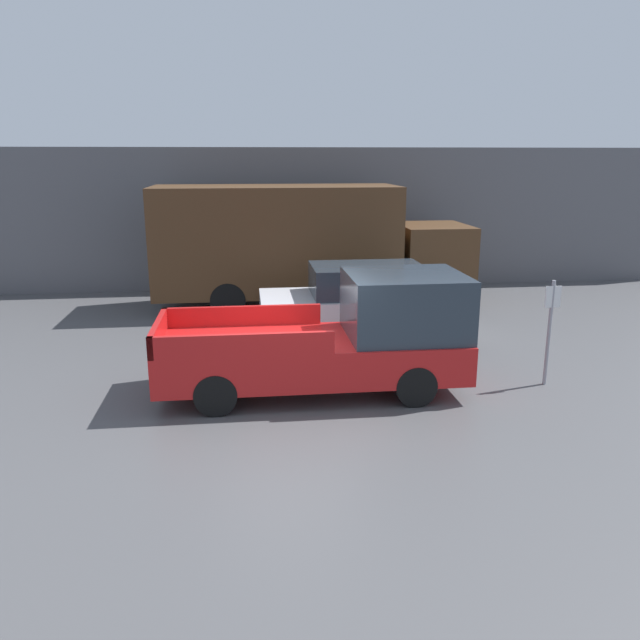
% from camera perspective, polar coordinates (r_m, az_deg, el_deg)
% --- Properties ---
extents(ground_plane, '(60.00, 60.00, 0.00)m').
position_cam_1_polar(ground_plane, '(11.12, -2.37, -7.35)').
color(ground_plane, '#4C4C4F').
extents(building_wall, '(28.00, 0.15, 4.45)m').
position_cam_1_polar(building_wall, '(20.19, -4.66, 9.14)').
color(building_wall, '#56565B').
rests_on(building_wall, ground).
extents(pickup_truck, '(5.48, 2.07, 2.15)m').
position_cam_1_polar(pickup_truck, '(11.31, 1.97, -1.67)').
color(pickup_truck, red).
rests_on(pickup_truck, ground).
extents(car, '(4.77, 1.98, 1.70)m').
position_cam_1_polar(car, '(14.87, 3.92, 1.77)').
color(car, silver).
rests_on(car, ground).
extents(delivery_truck, '(8.87, 2.52, 3.40)m').
position_cam_1_polar(delivery_truck, '(17.71, -1.82, 7.06)').
color(delivery_truck, '#472D19').
rests_on(delivery_truck, ground).
extents(parking_sign, '(0.30, 0.07, 2.00)m').
position_cam_1_polar(parking_sign, '(12.27, 20.27, -0.54)').
color(parking_sign, gray).
rests_on(parking_sign, ground).
extents(newspaper_box, '(0.45, 0.40, 1.10)m').
position_cam_1_polar(newspaper_box, '(20.74, 7.75, 4.53)').
color(newspaper_box, '#194CB2').
rests_on(newspaper_box, ground).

